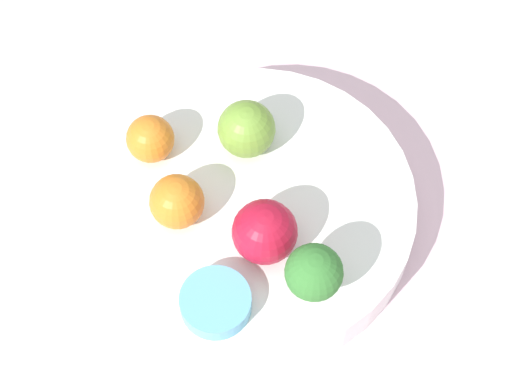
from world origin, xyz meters
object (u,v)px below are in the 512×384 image
at_px(orange_back, 150,139).
at_px(apple_green, 244,129).
at_px(apple_red, 262,232).
at_px(bowl, 256,210).
at_px(orange_front, 177,202).
at_px(broccoli, 314,273).
at_px(small_cup, 216,303).

bearing_deg(orange_back, apple_green, -93.76).
distance_m(apple_red, orange_back, 0.13).
bearing_deg(bowl, orange_back, 54.26).
bearing_deg(apple_green, bowl, -177.74).
bearing_deg(apple_green, orange_front, 133.08).
xyz_separation_m(apple_green, orange_front, (-0.06, 0.06, -0.00)).
relative_size(broccoli, apple_green, 1.23).
xyz_separation_m(broccoli, orange_back, (0.15, 0.11, -0.02)).
distance_m(apple_green, small_cup, 0.15).
relative_size(bowl, orange_front, 6.00).
bearing_deg(bowl, orange_front, 95.21).
xyz_separation_m(orange_back, small_cup, (-0.15, -0.04, -0.01)).
height_order(broccoli, orange_back, broccoli).
bearing_deg(orange_front, apple_green, -46.92).
distance_m(bowl, apple_red, 0.07).
distance_m(apple_red, small_cup, 0.06).
bearing_deg(orange_back, apple_red, -142.81).
xyz_separation_m(apple_red, orange_back, (0.10, 0.08, -0.01)).
bearing_deg(broccoli, bowl, 18.55).
relative_size(bowl, small_cup, 4.82).
height_order(apple_red, apple_green, apple_red).
bearing_deg(broccoli, orange_back, 36.87).
height_order(orange_back, small_cup, orange_back).
xyz_separation_m(orange_front, small_cup, (-0.08, -0.02, -0.01)).
bearing_deg(small_cup, apple_green, -16.73).
relative_size(apple_red, orange_front, 1.16).
relative_size(orange_back, small_cup, 0.73).
xyz_separation_m(apple_green, orange_back, (0.01, 0.08, -0.00)).
bearing_deg(bowl, broccoli, -161.45).
bearing_deg(broccoli, apple_green, 12.72).
height_order(apple_red, orange_back, apple_red).
distance_m(orange_front, orange_back, 0.07).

